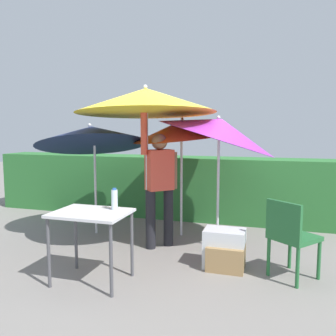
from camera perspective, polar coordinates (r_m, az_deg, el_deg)
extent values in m
plane|color=gray|center=(4.98, -1.04, -13.06)|extent=(24.00, 24.00, 0.00)
cube|color=#2D7033|center=(6.50, 3.85, -3.23)|extent=(8.00, 0.70, 1.15)
cylinder|color=silver|center=(5.36, 2.22, -3.20)|extent=(0.04, 0.04, 1.53)
cone|color=#EA5919|center=(5.28, 2.31, 6.43)|extent=(1.55, 1.54, 0.49)
sphere|color=silver|center=(5.26, 2.37, 8.09)|extent=(0.05, 0.05, 0.05)
cylinder|color=silver|center=(5.60, -11.90, -3.53)|extent=(0.04, 0.04, 1.41)
cone|color=#19234C|center=(5.52, -12.46, 5.22)|extent=(1.80, 1.76, 0.85)
sphere|color=silver|center=(5.52, -12.86, 6.95)|extent=(0.05, 0.05, 0.05)
cylinder|color=silver|center=(4.85, 8.26, -4.31)|extent=(0.04, 0.04, 1.53)
cone|color=purple|center=(4.81, 8.38, 6.40)|extent=(1.71, 1.67, 0.88)
sphere|color=silver|center=(4.85, 8.35, 8.27)|extent=(0.05, 0.05, 0.05)
cylinder|color=silver|center=(4.77, -3.48, -2.28)|extent=(0.04, 0.04, 1.88)
cone|color=yellow|center=(4.74, -3.66, 11.05)|extent=(1.91, 1.92, 0.45)
sphere|color=silver|center=(4.75, -3.77, 13.29)|extent=(0.05, 0.05, 0.05)
cylinder|color=black|center=(4.85, -2.90, -8.51)|extent=(0.14, 0.14, 0.82)
cylinder|color=black|center=(4.97, 0.07, -8.14)|extent=(0.14, 0.14, 0.82)
cube|color=#E04C38|center=(4.78, -1.42, -0.31)|extent=(0.41, 0.41, 0.56)
sphere|color=#8C6647|center=(4.75, -1.43, 4.37)|extent=(0.22, 0.22, 0.22)
cylinder|color=#E04C38|center=(4.65, -3.99, 5.67)|extent=(0.13, 0.13, 0.56)
cylinder|color=#8C6647|center=(4.89, 1.00, -0.40)|extent=(0.13, 0.13, 0.52)
cylinder|color=#236633|center=(4.28, 23.70, -13.79)|extent=(0.04, 0.04, 0.44)
cylinder|color=#236633|center=(4.48, 19.50, -12.70)|extent=(0.04, 0.04, 0.44)
cylinder|color=#236633|center=(3.98, 20.64, -15.20)|extent=(0.04, 0.04, 0.44)
cylinder|color=#236633|center=(4.20, 16.30, -13.91)|extent=(0.04, 0.04, 0.44)
cube|color=#236633|center=(4.15, 20.16, -10.70)|extent=(0.62, 0.62, 0.05)
cube|color=#236633|center=(3.94, 18.56, -8.17)|extent=(0.37, 0.31, 0.40)
cube|color=silver|center=(4.31, 9.31, -12.99)|extent=(0.49, 0.33, 0.47)
cube|color=#9E7A4C|center=(4.30, 9.57, -14.27)|extent=(0.44, 0.37, 0.29)
cylinder|color=#4C4C51|center=(3.99, -5.99, -12.37)|extent=(0.04, 0.04, 0.75)
cylinder|color=#4C4C51|center=(4.32, -14.99, -11.12)|extent=(0.04, 0.04, 0.75)
cylinder|color=#4C4C51|center=(3.55, -9.40, -14.86)|extent=(0.04, 0.04, 0.75)
cylinder|color=#4C4C51|center=(3.91, -19.14, -13.12)|extent=(0.04, 0.04, 0.75)
cube|color=silver|center=(3.82, -12.63, -7.28)|extent=(0.80, 0.60, 0.03)
cylinder|color=silver|center=(3.84, -8.84, -5.20)|extent=(0.07, 0.07, 0.22)
cylinder|color=#2D60B7|center=(3.82, -8.87, -3.44)|extent=(0.04, 0.04, 0.02)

